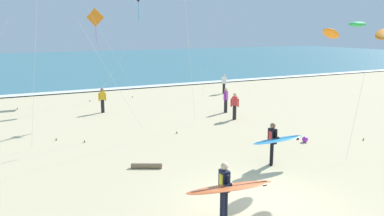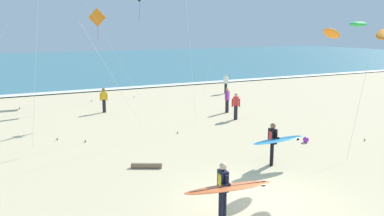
% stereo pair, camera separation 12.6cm
% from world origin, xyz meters
% --- Properties ---
extents(ground_plane, '(160.00, 160.00, 0.00)m').
position_xyz_m(ground_plane, '(0.00, 0.00, 0.00)').
color(ground_plane, beige).
extents(ocean_water, '(160.00, 60.00, 0.08)m').
position_xyz_m(ocean_water, '(0.00, 54.21, 0.04)').
color(ocean_water, teal).
rests_on(ocean_water, ground).
extents(shoreline_foam, '(160.00, 1.26, 0.01)m').
position_xyz_m(shoreline_foam, '(0.00, 24.51, 0.09)').
color(shoreline_foam, white).
rests_on(shoreline_foam, ocean_water).
extents(surfer_lead, '(2.31, 0.88, 1.71)m').
position_xyz_m(surfer_lead, '(2.44, 2.50, 1.04)').
color(surfer_lead, black).
rests_on(surfer_lead, ground).
extents(surfer_trailing, '(2.62, 0.96, 1.71)m').
position_xyz_m(surfer_trailing, '(-1.62, -0.57, 1.05)').
color(surfer_trailing, black).
rests_on(surfer_trailing, ground).
extents(kite_arc_emerald_low, '(4.33, 3.23, 5.57)m').
position_xyz_m(kite_arc_emerald_low, '(5.40, 1.62, 5.22)').
color(kite_arc_emerald_low, orange).
rests_on(kite_arc_emerald_low, ground).
extents(kite_diamond_amber_distant, '(2.89, 1.88, 6.83)m').
position_xyz_m(kite_diamond_amber_distant, '(0.02, 21.26, 5.97)').
color(kite_diamond_amber_distant, orange).
rests_on(kite_diamond_amber_distant, ground).
extents(bystander_white_top, '(0.31, 0.45, 1.59)m').
position_xyz_m(bystander_white_top, '(9.67, 18.34, 0.81)').
color(bystander_white_top, black).
rests_on(bystander_white_top, ground).
extents(bystander_red_top, '(0.42, 0.33, 1.59)m').
position_xyz_m(bystander_red_top, '(5.36, 9.97, 0.81)').
color(bystander_red_top, black).
rests_on(bystander_red_top, ground).
extents(bystander_yellow_top, '(0.50, 0.22, 1.59)m').
position_xyz_m(bystander_yellow_top, '(-1.17, 15.38, 0.81)').
color(bystander_yellow_top, black).
rests_on(bystander_yellow_top, ground).
extents(bystander_purple_top, '(0.43, 0.33, 1.59)m').
position_xyz_m(bystander_purple_top, '(5.92, 11.88, 0.81)').
color(bystander_purple_top, black).
rests_on(bystander_purple_top, ground).
extents(beach_ball, '(0.28, 0.28, 0.28)m').
position_xyz_m(beach_ball, '(5.80, 4.46, 0.14)').
color(beach_ball, purple).
rests_on(beach_ball, ground).
extents(driftwood_log, '(1.16, 0.72, 0.20)m').
position_xyz_m(driftwood_log, '(-2.14, 4.50, 0.10)').
color(driftwood_log, '#846B4C').
rests_on(driftwood_log, ground).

